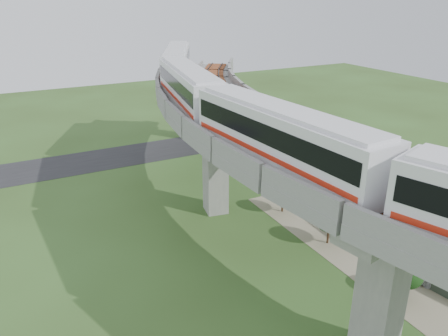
{
  "coord_description": "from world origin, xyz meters",
  "views": [
    {
      "loc": [
        -16.19,
        -24.15,
        20.02
      ],
      "look_at": [
        -1.78,
        3.48,
        7.5
      ],
      "focal_mm": 35.0,
      "sensor_mm": 36.0,
      "label": 1
    }
  ],
  "objects_px": {
    "metro_train": "(256,106)",
    "car_red": "(403,219)",
    "car_dark": "(391,206)",
    "car_white": "(411,271)"
  },
  "relations": [
    {
      "from": "car_red",
      "to": "metro_train",
      "type": "bearing_deg",
      "value": -112.35
    },
    {
      "from": "metro_train",
      "to": "car_red",
      "type": "relative_size",
      "value": 18.7
    },
    {
      "from": "car_red",
      "to": "car_dark",
      "type": "height_order",
      "value": "car_red"
    },
    {
      "from": "car_white",
      "to": "car_dark",
      "type": "bearing_deg",
      "value": 18.08
    },
    {
      "from": "car_white",
      "to": "car_red",
      "type": "xyz_separation_m",
      "value": [
        6.01,
        6.11,
        -0.12
      ]
    },
    {
      "from": "car_red",
      "to": "car_dark",
      "type": "bearing_deg",
      "value": 143.74
    },
    {
      "from": "metro_train",
      "to": "car_red",
      "type": "height_order",
      "value": "metro_train"
    },
    {
      "from": "metro_train",
      "to": "car_dark",
      "type": "xyz_separation_m",
      "value": [
        15.73,
        -0.34,
        -11.73
      ]
    },
    {
      "from": "car_red",
      "to": "car_dark",
      "type": "distance_m",
      "value": 2.76
    },
    {
      "from": "car_white",
      "to": "car_dark",
      "type": "xyz_separation_m",
      "value": [
        7.18,
        8.61,
        -0.12
      ]
    }
  ]
}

